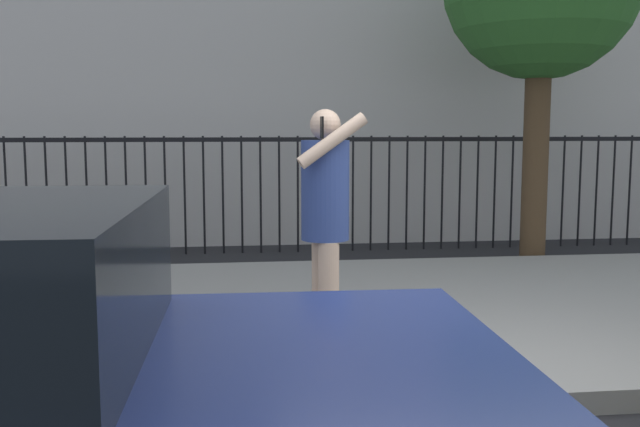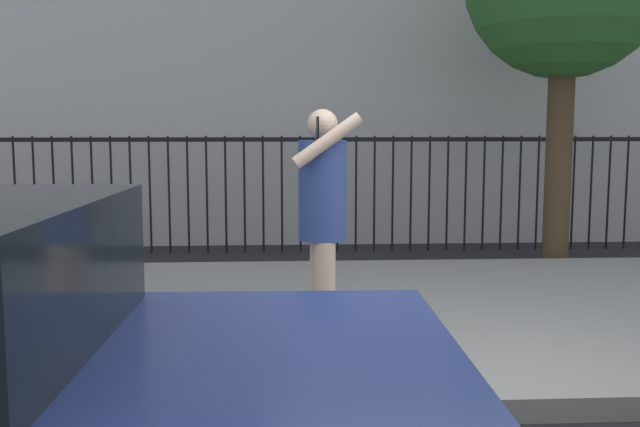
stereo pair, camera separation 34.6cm
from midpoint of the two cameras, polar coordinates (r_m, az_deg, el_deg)
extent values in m
plane|color=black|center=(4.46, 15.41, -15.94)|extent=(60.00, 60.00, 0.00)
cube|color=gray|center=(6.45, 9.12, -7.93)|extent=(28.00, 4.40, 0.15)
cube|color=black|center=(9.88, 4.65, 5.89)|extent=(12.00, 0.04, 0.06)
cylinder|color=black|center=(10.38, -22.17, 1.31)|extent=(0.03, 0.03, 1.60)
cylinder|color=black|center=(10.31, -20.83, 1.33)|extent=(0.03, 0.03, 1.60)
cylinder|color=black|center=(10.23, -19.47, 1.35)|extent=(0.03, 0.03, 1.60)
cylinder|color=black|center=(10.16, -18.08, 1.36)|extent=(0.03, 0.03, 1.60)
cylinder|color=black|center=(10.10, -16.68, 1.38)|extent=(0.03, 0.03, 1.60)
cylinder|color=black|center=(10.05, -15.26, 1.40)|extent=(0.03, 0.03, 1.60)
cylinder|color=black|center=(10.00, -13.83, 1.42)|extent=(0.03, 0.03, 1.60)
cylinder|color=black|center=(9.95, -12.39, 1.43)|extent=(0.03, 0.03, 1.60)
cylinder|color=black|center=(9.92, -10.93, 1.45)|extent=(0.03, 0.03, 1.60)
cylinder|color=black|center=(9.88, -9.46, 1.46)|extent=(0.03, 0.03, 1.60)
cylinder|color=black|center=(9.86, -7.99, 1.48)|extent=(0.03, 0.03, 1.60)
cylinder|color=black|center=(9.84, -6.50, 1.49)|extent=(0.03, 0.03, 1.60)
cylinder|color=black|center=(9.83, -5.02, 1.50)|extent=(0.03, 0.03, 1.60)
cylinder|color=black|center=(9.83, -3.53, 1.51)|extent=(0.03, 0.03, 1.60)
cylinder|color=black|center=(9.83, -2.04, 1.52)|extent=(0.03, 0.03, 1.60)
cylinder|color=black|center=(9.84, -0.55, 1.53)|extent=(0.03, 0.03, 1.60)
cylinder|color=black|center=(9.85, 0.93, 1.54)|extent=(0.03, 0.03, 1.60)
cylinder|color=black|center=(9.88, 2.41, 1.55)|extent=(0.03, 0.03, 1.60)
cylinder|color=black|center=(9.91, 3.88, 1.55)|extent=(0.03, 0.03, 1.60)
cylinder|color=black|center=(9.94, 5.34, 1.56)|extent=(0.03, 0.03, 1.60)
cylinder|color=black|center=(9.98, 6.79, 1.56)|extent=(0.03, 0.03, 1.60)
cylinder|color=black|center=(10.03, 8.22, 1.56)|extent=(0.03, 0.03, 1.60)
cylinder|color=black|center=(10.08, 9.65, 1.57)|extent=(0.03, 0.03, 1.60)
cylinder|color=black|center=(10.14, 11.05, 1.57)|extent=(0.03, 0.03, 1.60)
cylinder|color=black|center=(10.21, 12.44, 1.57)|extent=(0.03, 0.03, 1.60)
cylinder|color=black|center=(10.28, 13.81, 1.56)|extent=(0.03, 0.03, 1.60)
cylinder|color=black|center=(10.36, 15.16, 1.56)|extent=(0.03, 0.03, 1.60)
cylinder|color=black|center=(10.44, 16.49, 1.56)|extent=(0.03, 0.03, 1.60)
cylinder|color=black|center=(10.53, 17.80, 1.56)|extent=(0.03, 0.03, 1.60)
cylinder|color=black|center=(10.63, 19.08, 1.55)|extent=(0.03, 0.03, 1.60)
cylinder|color=black|center=(10.73, 20.34, 1.55)|extent=(0.03, 0.03, 1.60)
cylinder|color=black|center=(10.83, 21.58, 1.54)|extent=(0.03, 0.03, 1.60)
cylinder|color=black|center=(10.94, 22.79, 1.53)|extent=(0.03, 0.03, 1.60)
cylinder|color=black|center=(11.06, 23.98, 1.53)|extent=(0.03, 0.03, 1.60)
cylinder|color=black|center=(3.60, -1.62, -15.85)|extent=(0.64, 0.23, 0.64)
cylinder|color=beige|center=(5.07, 2.36, -6.55)|extent=(0.15, 0.15, 0.77)
cylinder|color=beige|center=(5.26, 1.91, -6.06)|extent=(0.15, 0.15, 0.77)
cylinder|color=#33478C|center=(5.05, 2.16, 1.85)|extent=(0.37, 0.37, 0.70)
sphere|color=beige|center=(5.03, 2.19, 7.07)|extent=(0.22, 0.22, 0.22)
cylinder|color=beige|center=(4.84, 2.66, 5.81)|extent=(0.50, 0.14, 0.38)
cylinder|color=beige|center=(5.25, 1.72, 1.80)|extent=(0.09, 0.09, 0.53)
cube|color=black|center=(4.87, 1.85, 6.84)|extent=(0.02, 0.07, 0.15)
cube|color=brown|center=(5.31, 1.59, 0.96)|extent=(0.19, 0.30, 0.34)
cube|color=#333338|center=(7.46, -19.66, -4.06)|extent=(0.08, 0.41, 0.40)
cylinder|color=#4C3823|center=(9.28, 19.48, 4.61)|extent=(0.32, 0.32, 2.82)
camera|label=1|loc=(0.17, -88.15, 0.22)|focal=40.28mm
camera|label=2|loc=(0.17, 91.85, -0.22)|focal=40.28mm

